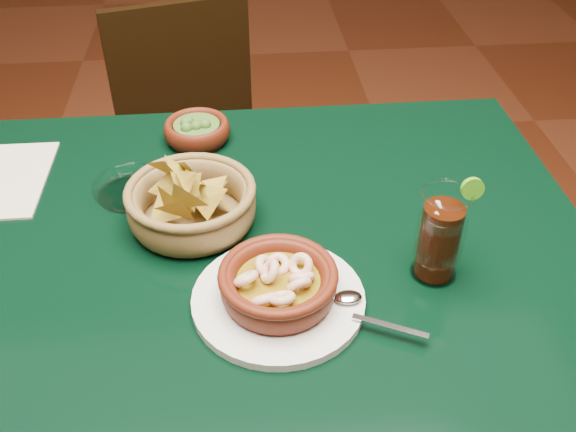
{
  "coord_description": "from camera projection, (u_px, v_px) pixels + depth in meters",
  "views": [
    {
      "loc": [
        0.08,
        -0.72,
        1.37
      ],
      "look_at": [
        0.14,
        -0.02,
        0.81
      ],
      "focal_mm": 40.0,
      "sensor_mm": 36.0,
      "label": 1
    }
  ],
  "objects": [
    {
      "name": "dining_chair",
      "position": [
        199.0,
        157.0,
        1.67
      ],
      "size": [
        0.47,
        0.47,
        0.82
      ],
      "color": "black",
      "rests_on": "ground"
    },
    {
      "name": "chip_basket",
      "position": [
        192.0,
        204.0,
        0.96
      ],
      "size": [
        0.23,
        0.23,
        0.15
      ],
      "color": "olive",
      "rests_on": "dining_table"
    },
    {
      "name": "shrimp_plate",
      "position": [
        279.0,
        287.0,
        0.83
      ],
      "size": [
        0.29,
        0.23,
        0.07
      ],
      "color": "silver",
      "rests_on": "dining_table"
    },
    {
      "name": "glass_ashtray",
      "position": [
        130.0,
        187.0,
        1.03
      ],
      "size": [
        0.13,
        0.13,
        0.03
      ],
      "color": "white",
      "rests_on": "dining_table"
    },
    {
      "name": "guacamole_ramekin",
      "position": [
        197.0,
        130.0,
        1.15
      ],
      "size": [
        0.14,
        0.14,
        0.05
      ],
      "color": "#471509",
      "rests_on": "dining_table"
    },
    {
      "name": "cola_drink",
      "position": [
        440.0,
        236.0,
        0.85
      ],
      "size": [
        0.14,
        0.14,
        0.16
      ],
      "color": "white",
      "rests_on": "dining_table"
    },
    {
      "name": "dining_table",
      "position": [
        198.0,
        293.0,
        1.0
      ],
      "size": [
        1.2,
        0.8,
        0.75
      ],
      "color": "black",
      "rests_on": "ground"
    }
  ]
}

